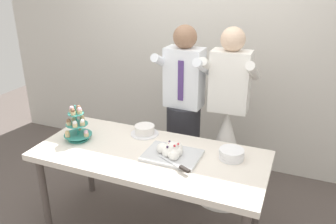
% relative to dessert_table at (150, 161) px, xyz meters
% --- Properties ---
extents(rear_wall, '(5.20, 0.10, 2.90)m').
position_rel_dessert_table_xyz_m(rear_wall, '(0.00, 1.45, 0.75)').
color(rear_wall, beige).
rests_on(rear_wall, ground_plane).
extents(dessert_table, '(1.80, 0.80, 0.78)m').
position_rel_dessert_table_xyz_m(dessert_table, '(0.00, 0.00, 0.00)').
color(dessert_table, silver).
rests_on(dessert_table, ground_plane).
extents(cupcake_stand, '(0.23, 0.23, 0.31)m').
position_rel_dessert_table_xyz_m(cupcake_stand, '(-0.65, -0.02, 0.20)').
color(cupcake_stand, teal).
rests_on(cupcake_stand, dessert_table).
extents(main_cake_tray, '(0.42, 0.37, 0.13)m').
position_rel_dessert_table_xyz_m(main_cake_tray, '(0.18, 0.01, 0.11)').
color(main_cake_tray, silver).
rests_on(main_cake_tray, dessert_table).
extents(plate_stack, '(0.19, 0.19, 0.08)m').
position_rel_dessert_table_xyz_m(plate_stack, '(0.60, 0.16, 0.11)').
color(plate_stack, white).
rests_on(plate_stack, dessert_table).
extents(round_cake, '(0.24, 0.24, 0.08)m').
position_rel_dessert_table_xyz_m(round_cake, '(-0.18, 0.28, 0.11)').
color(round_cake, white).
rests_on(round_cake, dessert_table).
extents(person_groom, '(0.48, 0.50, 1.66)m').
position_rel_dessert_table_xyz_m(person_groom, '(0.03, 0.70, 0.05)').
color(person_groom, '#232328').
rests_on(person_groom, ground_plane).
extents(person_bride, '(0.56, 0.56, 1.66)m').
position_rel_dessert_table_xyz_m(person_bride, '(0.43, 0.74, -0.12)').
color(person_bride, white).
rests_on(person_bride, ground_plane).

